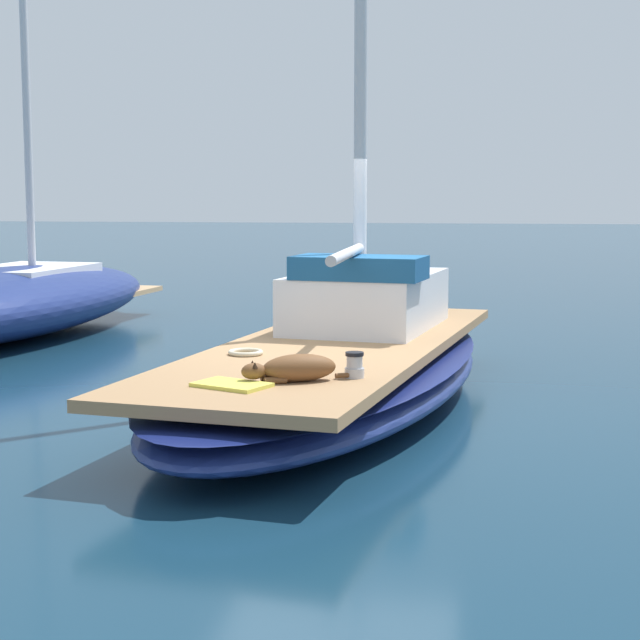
# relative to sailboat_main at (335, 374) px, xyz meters

# --- Properties ---
(ground_plane) EXTENTS (120.00, 120.00, 0.00)m
(ground_plane) POSITION_rel_sailboat_main_xyz_m (0.00, 0.00, -0.34)
(ground_plane) COLOR #143347
(sailboat_main) EXTENTS (3.61, 7.54, 0.66)m
(sailboat_main) POSITION_rel_sailboat_main_xyz_m (0.00, 0.00, 0.00)
(sailboat_main) COLOR navy
(sailboat_main) RESTS_ON ground
(cabin_house) EXTENTS (1.73, 2.42, 0.84)m
(cabin_house) POSITION_rel_sailboat_main_xyz_m (0.19, 1.10, 0.67)
(cabin_house) COLOR silver
(cabin_house) RESTS_ON sailboat_main
(dog_brown) EXTENTS (0.90, 0.50, 0.22)m
(dog_brown) POSITION_rel_sailboat_main_xyz_m (-0.02, -2.16, 0.43)
(dog_brown) COLOR brown
(dog_brown) RESTS_ON sailboat_main
(deck_winch) EXTENTS (0.16, 0.16, 0.21)m
(deck_winch) POSITION_rel_sailboat_main_xyz_m (0.42, -1.91, 0.42)
(deck_winch) COLOR #B7B7BC
(deck_winch) RESTS_ON sailboat_main
(coiled_rope) EXTENTS (0.32, 0.32, 0.04)m
(coiled_rope) POSITION_rel_sailboat_main_xyz_m (-0.71, -0.89, 0.35)
(coiled_rope) COLOR beige
(coiled_rope) RESTS_ON sailboat_main
(deck_towel) EXTENTS (0.66, 0.55, 0.03)m
(deck_towel) POSITION_rel_sailboat_main_xyz_m (-0.47, -2.44, 0.34)
(deck_towel) COLOR #D8D14C
(deck_towel) RESTS_ON sailboat_main
(moored_boat_port_side) EXTENTS (3.37, 7.63, 7.17)m
(moored_boat_port_side) POSITION_rel_sailboat_main_xyz_m (-5.53, 4.27, 0.21)
(moored_boat_port_side) COLOR navy
(moored_boat_port_side) RESTS_ON ground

